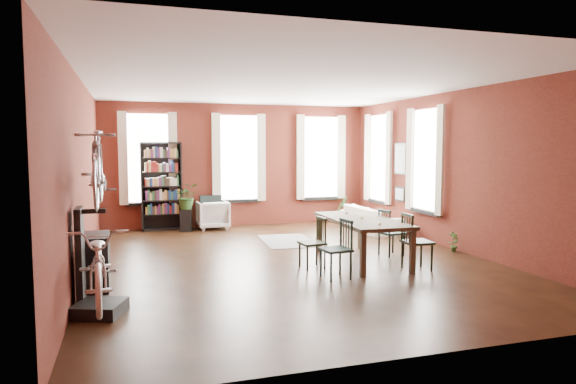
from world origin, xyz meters
name	(u,v)px	position (x,y,z in m)	size (l,w,h in m)	color
room	(292,144)	(0.25, 0.62, 2.14)	(9.00, 9.04, 3.22)	black
dining_table	(362,240)	(1.24, -0.45, 0.39)	(1.05, 2.30, 0.78)	#473A2A
dining_chair_a	(336,249)	(0.32, -1.43, 0.47)	(0.43, 0.43, 0.93)	#193835
dining_chair_b	(312,243)	(0.21, -0.65, 0.43)	(0.40, 0.40, 0.87)	black
dining_chair_c	(417,242)	(1.86, -1.30, 0.48)	(0.44, 0.44, 0.96)	black
dining_chair_d	(391,232)	(2.01, -0.13, 0.44)	(0.41, 0.41, 0.88)	#173330
bookshelf	(162,186)	(-2.00, 4.30, 1.10)	(1.00, 0.32, 2.20)	black
white_armchair	(213,214)	(-0.76, 4.09, 0.39)	(0.76, 0.72, 0.79)	silver
cream_sofa	(371,215)	(2.95, 2.60, 0.41)	(2.08, 0.61, 0.81)	beige
striped_rug	(287,241)	(0.54, 1.86, 0.01)	(1.07, 1.71, 0.01)	black
bike_trainer	(100,309)	(-3.16, -2.22, 0.08)	(0.55, 0.55, 0.16)	black
bike_wall_rack	(80,258)	(-3.40, -1.80, 0.65)	(0.16, 0.60, 1.30)	black
console_table	(95,261)	(-3.28, -0.90, 0.40)	(0.40, 0.80, 0.80)	black
plant_stand	(186,220)	(-1.45, 3.94, 0.27)	(0.27, 0.27, 0.54)	black
plant_by_sofa	(341,217)	(2.79, 4.14, 0.16)	(0.40, 0.72, 0.32)	#2B5A24
plant_small	(454,248)	(3.37, -0.19, 0.07)	(0.21, 0.41, 0.15)	#356227
bicycle_floor	(99,228)	(-3.14, -2.25, 1.09)	(0.65, 0.98, 1.87)	beige
bicycle_hung	(97,143)	(-3.15, -1.80, 2.13)	(0.47, 1.00, 1.66)	#A5A8AD
plant_on_stand	(187,199)	(-1.41, 3.94, 0.79)	(0.58, 0.64, 0.50)	#265020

